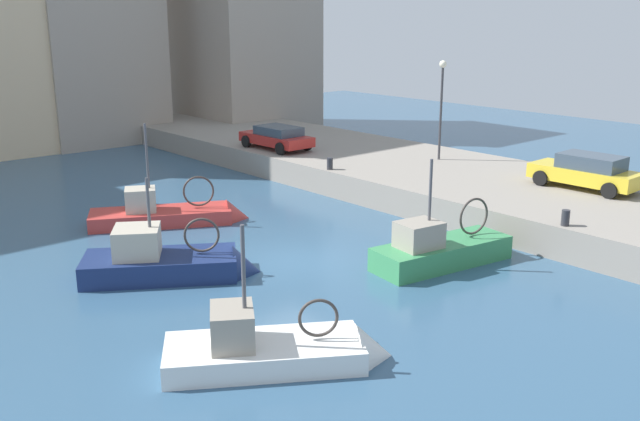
{
  "coord_description": "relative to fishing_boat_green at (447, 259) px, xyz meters",
  "views": [
    {
      "loc": [
        -14.02,
        -17.77,
        8.12
      ],
      "look_at": [
        2.32,
        0.94,
        1.2
      ],
      "focal_mm": 39.45,
      "sensor_mm": 36.0,
      "label": 1
    }
  ],
  "objects": [
    {
      "name": "parked_car_yellow",
      "position": [
        8.78,
        -0.07,
        1.8
      ],
      "size": [
        2.04,
        4.43,
        1.44
      ],
      "color": "gold",
      "rests_on": "quay_wall"
    },
    {
      "name": "fishing_boat_white",
      "position": [
        -8.63,
        -1.91,
        -0.02
      ],
      "size": [
        5.62,
        4.51,
        4.4
      ],
      "color": "white",
      "rests_on": "ground"
    },
    {
      "name": "fishing_boat_red",
      "position": [
        -4.62,
        10.4,
        -0.02
      ],
      "size": [
        6.4,
        4.5,
        4.9
      ],
      "color": "#BC3833",
      "rests_on": "ground"
    },
    {
      "name": "waterfront_building_west_mid",
      "position": [
        11.85,
        28.34,
        7.75
      ],
      "size": [
        8.29,
        8.38,
        15.73
      ],
      "color": "#A39384",
      "rests_on": "ground"
    },
    {
      "name": "waterfront_building_east",
      "position": [
        1.51,
        31.5,
        8.43
      ],
      "size": [
        7.98,
        8.16,
        17.1
      ],
      "color": "#A39384",
      "rests_on": "ground"
    },
    {
      "name": "mooring_bollard_mid",
      "position": [
        3.33,
        -2.33,
        1.34
      ],
      "size": [
        0.28,
        0.28,
        0.55
      ],
      "primitive_type": "cylinder",
      "color": "#2D2D33",
      "rests_on": "quay_wall"
    },
    {
      "name": "quay_streetlamp",
      "position": [
        8.98,
        7.85,
        4.32
      ],
      "size": [
        0.36,
        0.36,
        4.83
      ],
      "color": "#38383D",
      "rests_on": "quay_wall"
    },
    {
      "name": "mooring_bollard_north",
      "position": [
        3.33,
        9.67,
        1.34
      ],
      "size": [
        0.28,
        0.28,
        0.55
      ],
      "primitive_type": "cylinder",
      "color": "#2D2D33",
      "rests_on": "quay_wall"
    },
    {
      "name": "water_surface",
      "position": [
        -4.02,
        3.67,
        -0.14
      ],
      "size": [
        80.0,
        80.0,
        0.0
      ],
      "primitive_type": "plane",
      "color": "#335675",
      "rests_on": "ground"
    },
    {
      "name": "fishing_boat_green",
      "position": [
        0.0,
        0.0,
        0.0
      ],
      "size": [
        5.93,
        2.51,
        4.49
      ],
      "color": "#388951",
      "rests_on": "ground"
    },
    {
      "name": "parked_car_red",
      "position": [
        4.67,
        15.39,
        1.71
      ],
      "size": [
        2.1,
        4.34,
        1.23
      ],
      "color": "red",
      "rests_on": "quay_wall"
    },
    {
      "name": "fishing_boat_navy",
      "position": [
        -7.66,
        5.03,
        0.01
      ],
      "size": [
        5.76,
        4.67,
        4.18
      ],
      "color": "navy",
      "rests_on": "ground"
    },
    {
      "name": "quay_wall",
      "position": [
        7.48,
        3.67,
        0.46
      ],
      "size": [
        9.0,
        56.0,
        1.2
      ],
      "primitive_type": "cube",
      "color": "gray",
      "rests_on": "ground"
    }
  ]
}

